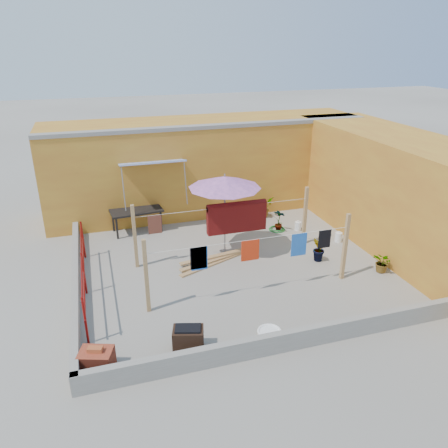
{
  "coord_description": "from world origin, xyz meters",
  "views": [
    {
      "loc": [
        -3.35,
        -9.95,
        5.74
      ],
      "look_at": [
        -0.17,
        0.3,
        1.18
      ],
      "focal_mm": 35.0,
      "sensor_mm": 36.0,
      "label": 1
    }
  ],
  "objects_px": {
    "brazier": "(188,339)",
    "water_jug_b": "(298,226)",
    "white_basin": "(269,332)",
    "brick_stack": "(97,361)",
    "plant_back_a": "(263,207)",
    "outdoor_table": "(136,212)",
    "patio_umbrella": "(225,183)",
    "green_hose": "(277,229)",
    "water_jug_a": "(338,237)"
  },
  "relations": [
    {
      "from": "brazier",
      "to": "water_jug_b",
      "type": "xyz_separation_m",
      "value": [
        4.72,
        4.75,
        -0.12
      ]
    },
    {
      "from": "brazier",
      "to": "white_basin",
      "type": "bearing_deg",
      "value": -0.16
    },
    {
      "from": "brick_stack",
      "to": "plant_back_a",
      "type": "xyz_separation_m",
      "value": [
        5.86,
        6.28,
        0.13
      ]
    },
    {
      "from": "brick_stack",
      "to": "outdoor_table",
      "type": "bearing_deg",
      "value": 76.52
    },
    {
      "from": "brick_stack",
      "to": "plant_back_a",
      "type": "height_order",
      "value": "plant_back_a"
    },
    {
      "from": "white_basin",
      "to": "water_jug_b",
      "type": "xyz_separation_m",
      "value": [
        2.98,
        4.75,
        0.1
      ]
    },
    {
      "from": "outdoor_table",
      "to": "brazier",
      "type": "distance_m",
      "value": 6.23
    },
    {
      "from": "patio_umbrella",
      "to": "brazier",
      "type": "relative_size",
      "value": 3.49
    },
    {
      "from": "outdoor_table",
      "to": "water_jug_b",
      "type": "distance_m",
      "value": 5.22
    },
    {
      "from": "patio_umbrella",
      "to": "white_basin",
      "type": "xyz_separation_m",
      "value": [
        -0.21,
        -3.85,
        -2.11
      ]
    },
    {
      "from": "brick_stack",
      "to": "water_jug_b",
      "type": "distance_m",
      "value": 8.08
    },
    {
      "from": "plant_back_a",
      "to": "brick_stack",
      "type": "bearing_deg",
      "value": -133.05
    },
    {
      "from": "outdoor_table",
      "to": "brick_stack",
      "type": "distance_m",
      "value": 6.47
    },
    {
      "from": "outdoor_table",
      "to": "green_hose",
      "type": "relative_size",
      "value": 3.19
    },
    {
      "from": "water_jug_b",
      "to": "green_hose",
      "type": "distance_m",
      "value": 0.68
    },
    {
      "from": "patio_umbrella",
      "to": "water_jug_b",
      "type": "bearing_deg",
      "value": 18.07
    },
    {
      "from": "outdoor_table",
      "to": "white_basin",
      "type": "xyz_separation_m",
      "value": [
        2.0,
        -6.21,
        -0.63
      ]
    },
    {
      "from": "patio_umbrella",
      "to": "plant_back_a",
      "type": "xyz_separation_m",
      "value": [
        2.15,
        2.36,
        -1.8
      ]
    },
    {
      "from": "white_basin",
      "to": "green_hose",
      "type": "distance_m",
      "value": 5.51
    },
    {
      "from": "brazier",
      "to": "green_hose",
      "type": "distance_m",
      "value": 6.44
    },
    {
      "from": "brick_stack",
      "to": "white_basin",
      "type": "xyz_separation_m",
      "value": [
        3.51,
        0.07,
        -0.18
      ]
    },
    {
      "from": "outdoor_table",
      "to": "water_jug_b",
      "type": "height_order",
      "value": "outdoor_table"
    },
    {
      "from": "outdoor_table",
      "to": "water_jug_b",
      "type": "xyz_separation_m",
      "value": [
        4.98,
        -1.46,
        -0.53
      ]
    },
    {
      "from": "outdoor_table",
      "to": "water_jug_b",
      "type": "relative_size",
      "value": 5.07
    },
    {
      "from": "brazier",
      "to": "brick_stack",
      "type": "bearing_deg",
      "value": -177.7
    },
    {
      "from": "green_hose",
      "to": "white_basin",
      "type": "bearing_deg",
      "value": -115.24
    },
    {
      "from": "brazier",
      "to": "water_jug_a",
      "type": "relative_size",
      "value": 2.02
    },
    {
      "from": "white_basin",
      "to": "patio_umbrella",
      "type": "bearing_deg",
      "value": 86.87
    },
    {
      "from": "outdoor_table",
      "to": "green_hose",
      "type": "distance_m",
      "value": 4.57
    },
    {
      "from": "brick_stack",
      "to": "plant_back_a",
      "type": "bearing_deg",
      "value": 46.95
    },
    {
      "from": "patio_umbrella",
      "to": "white_basin",
      "type": "height_order",
      "value": "patio_umbrella"
    },
    {
      "from": "brazier",
      "to": "water_jug_a",
      "type": "bearing_deg",
      "value": 33.08
    },
    {
      "from": "outdoor_table",
      "to": "brazier",
      "type": "xyz_separation_m",
      "value": [
        0.26,
        -6.21,
        -0.42
      ]
    },
    {
      "from": "water_jug_a",
      "to": "plant_back_a",
      "type": "relative_size",
      "value": 0.48
    },
    {
      "from": "brazier",
      "to": "plant_back_a",
      "type": "xyz_separation_m",
      "value": [
        4.1,
        6.21,
        0.09
      ]
    },
    {
      "from": "patio_umbrella",
      "to": "water_jug_a",
      "type": "xyz_separation_m",
      "value": [
        3.57,
        -0.25,
        -2.0
      ]
    },
    {
      "from": "brick_stack",
      "to": "brazier",
      "type": "bearing_deg",
      "value": 2.3
    },
    {
      "from": "plant_back_a",
      "to": "outdoor_table",
      "type": "bearing_deg",
      "value": 180.0
    },
    {
      "from": "water_jug_b",
      "to": "green_hose",
      "type": "bearing_deg",
      "value": 160.45
    },
    {
      "from": "brick_stack",
      "to": "green_hose",
      "type": "xyz_separation_m",
      "value": [
        5.85,
        5.05,
        -0.19
      ]
    },
    {
      "from": "patio_umbrella",
      "to": "outdoor_table",
      "type": "bearing_deg",
      "value": 133.14
    },
    {
      "from": "outdoor_table",
      "to": "plant_back_a",
      "type": "xyz_separation_m",
      "value": [
        4.36,
        0.0,
        -0.32
      ]
    },
    {
      "from": "outdoor_table",
      "to": "green_hose",
      "type": "bearing_deg",
      "value": -15.81
    },
    {
      "from": "water_jug_b",
      "to": "water_jug_a",
      "type": "bearing_deg",
      "value": -55.1
    },
    {
      "from": "water_jug_b",
      "to": "patio_umbrella",
      "type": "bearing_deg",
      "value": -161.93
    },
    {
      "from": "white_basin",
      "to": "green_hose",
      "type": "bearing_deg",
      "value": 64.76
    },
    {
      "from": "outdoor_table",
      "to": "water_jug_b",
      "type": "bearing_deg",
      "value": -16.29
    },
    {
      "from": "patio_umbrella",
      "to": "brick_stack",
      "type": "height_order",
      "value": "patio_umbrella"
    },
    {
      "from": "plant_back_a",
      "to": "white_basin",
      "type": "bearing_deg",
      "value": -110.8
    },
    {
      "from": "water_jug_a",
      "to": "green_hose",
      "type": "relative_size",
      "value": 0.65
    }
  ]
}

